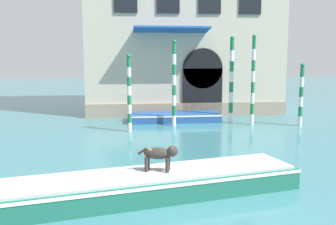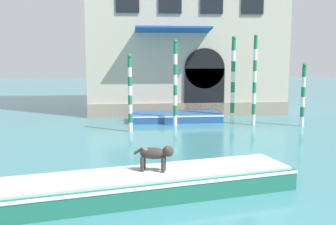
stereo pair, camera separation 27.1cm
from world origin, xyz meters
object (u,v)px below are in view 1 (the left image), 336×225
Objects in this scene: dog_on_deck at (160,154)px; mooring_pole_2 at (129,93)px; mooring_pole_1 at (231,80)px; mooring_pole_3 at (301,94)px; boat_foreground at (147,184)px; mooring_pole_0 at (174,83)px; mooring_pole_4 at (253,80)px; boat_moored_near_palazzo at (173,117)px.

mooring_pole_2 reaches higher than dog_on_deck.
mooring_pole_1 is 1.43× the size of mooring_pole_3.
boat_foreground is at bearing -88.41° from mooring_pole_2.
boat_foreground is 1.80× the size of mooring_pole_1.
mooring_pole_4 is (4.04, -0.26, 0.13)m from mooring_pole_0.
mooring_pole_3 is at bearing 3.51° from mooring_pole_2.
mooring_pole_3 is 2.51m from mooring_pole_4.
dog_on_deck reaches higher than boat_foreground.
mooring_pole_2 is (-0.24, 8.74, 1.51)m from boat_foreground.
mooring_pole_1 reaches higher than mooring_pole_0.
dog_on_deck is 11.64m from boat_moored_near_palazzo.
mooring_pole_0 is 2.72m from mooring_pole_2.
mooring_pole_1 is at bearing 141.10° from mooring_pole_4.
mooring_pole_0 is at bearing 65.78° from boat_foreground.
boat_moored_near_palazzo is (2.21, 11.58, -0.09)m from boat_foreground.
mooring_pole_1 is (5.17, 10.64, 1.98)m from boat_foreground.
dog_on_deck is at bearing -86.01° from mooring_pole_2.
mooring_pole_3 is (8.67, 0.53, -0.22)m from mooring_pole_2.
mooring_pole_0 reaches higher than boat_foreground.
boat_foreground is at bearing -132.27° from mooring_pole_3.
mooring_pole_2 is at bearing -169.65° from mooring_pole_4.
mooring_pole_0 is at bearing -171.11° from mooring_pole_1.
dog_on_deck is at bearing -120.42° from mooring_pole_4.
boat_moored_near_palazzo is at bearing 49.28° from mooring_pole_2.
boat_foreground is 10.53m from mooring_pole_0.
mooring_pole_0 reaches higher than mooring_pole_3.
mooring_pole_4 is at bearing 74.29° from dog_on_deck.
mooring_pole_0 is 4.05m from mooring_pole_4.
mooring_pole_0 is at bearing 95.11° from dog_on_deck.
mooring_pole_1 reaches higher than mooring_pole_2.
mooring_pole_1 is (4.81, 10.52, 1.24)m from dog_on_deck.
boat_foreground is 2.26× the size of mooring_pole_2.
mooring_pole_4 is (6.10, 9.90, 2.00)m from boat_foreground.
boat_moored_near_palazzo is at bearing 156.56° from mooring_pole_4.
mooring_pole_3 is (8.43, 9.27, 1.29)m from boat_foreground.
mooring_pole_0 is 0.95× the size of mooring_pole_1.
mooring_pole_4 is (0.92, -0.75, 0.02)m from mooring_pole_1.
boat_moored_near_palazzo is 2.43m from mooring_pole_0.
mooring_pole_2 is 1.14× the size of mooring_pole_3.
mooring_pole_3 is at bearing -22.85° from mooring_pole_1.
mooring_pole_3 is (6.22, -2.31, 1.38)m from boat_moored_near_palazzo.
mooring_pole_4 is at bearing 10.35° from mooring_pole_2.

